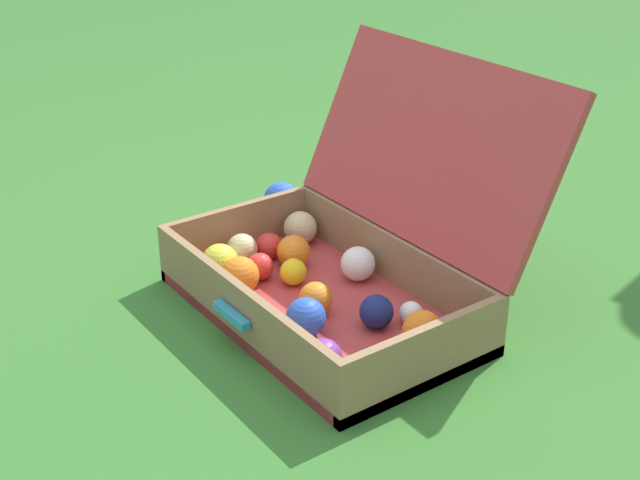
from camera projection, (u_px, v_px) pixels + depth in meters
The scene contains 3 objects.
ground_plane at pixel (316, 330), 1.77m from camera, with size 16.00×16.00×0.00m, color #336B28.
open_suitcase at pixel (341, 258), 1.82m from camera, with size 0.66×0.59×0.50m.
stray_ball_on_grass at pixel (281, 200), 2.25m from camera, with size 0.09×0.09×0.09m, color blue.
Camera 1 is at (1.23, -0.88, 0.95)m, focal length 49.46 mm.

